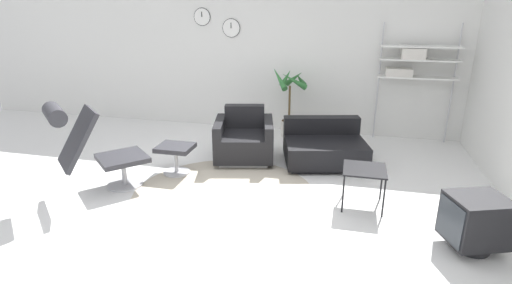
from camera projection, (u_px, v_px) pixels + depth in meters
ground_plane at (224, 192)px, 4.86m from camera, size 12.00×12.00×0.00m
wall_back at (271, 51)px, 6.97m from camera, size 12.00×0.09×2.80m
round_rug at (224, 193)px, 4.83m from camera, size 2.21×2.21×0.01m
lounge_chair at (89, 142)px, 4.66m from camera, size 1.09×1.12×1.13m
ottoman at (176, 153)px, 5.33m from camera, size 0.46×0.39×0.40m
armchair_red at (244, 140)px, 5.85m from camera, size 1.00×1.00×0.74m
couch_low at (324, 148)px, 5.72m from camera, size 1.30×1.13×0.60m
side_table at (364, 172)px, 4.41m from camera, size 0.46×0.46×0.45m
crt_television at (475, 222)px, 3.64m from camera, size 0.62×0.58×0.53m
potted_plant at (290, 105)px, 6.75m from camera, size 0.66×0.58×1.21m
shelf_unit at (413, 63)px, 6.27m from camera, size 1.20×0.28×1.91m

